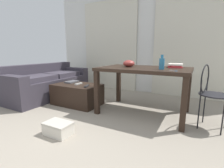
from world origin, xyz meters
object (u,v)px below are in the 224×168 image
object	(u,v)px
bottle_near	(162,63)
book_stack	(175,66)
craft_table	(144,73)
tv_remote_secondary	(87,86)
wire_chair	(210,89)
tv_remote_primary	(79,84)
bowl	(129,63)
magazine	(72,82)
couch	(48,83)
scissors	(174,71)
coffee_table	(77,94)
shoebox	(58,128)

from	to	relation	value
bottle_near	book_stack	bearing A→B (deg)	72.49
craft_table	tv_remote_secondary	world-z (taller)	craft_table
wire_chair	tv_remote_primary	bearing A→B (deg)	-178.91
bowl	magazine	distance (m)	1.28
couch	book_stack	bearing A→B (deg)	5.75
craft_table	tv_remote_primary	bearing A→B (deg)	-172.88
magazine	craft_table	bearing A→B (deg)	0.95
scissors	book_stack	bearing A→B (deg)	96.36
coffee_table	magazine	size ratio (longest dim) A/B	3.29
tv_remote_primary	tv_remote_secondary	size ratio (longest dim) A/B	0.94
couch	bottle_near	distance (m)	2.56
wire_chair	magazine	size ratio (longest dim) A/B	3.11
couch	tv_remote_primary	size ratio (longest dim) A/B	11.20
couch	bowl	distance (m)	2.00
craft_table	tv_remote_primary	size ratio (longest dim) A/B	8.35
book_stack	tv_remote_secondary	distance (m)	1.51
tv_remote_primary	coffee_table	bearing A→B (deg)	-163.03
craft_table	bottle_near	xyz separation A→B (m)	(0.30, -0.17, 0.18)
scissors	magazine	size ratio (longest dim) A/B	0.43
couch	tv_remote_secondary	world-z (taller)	couch
bottle_near	magazine	bearing A→B (deg)	175.98
craft_table	bottle_near	bearing A→B (deg)	-29.79
book_stack	wire_chair	bearing A→B (deg)	-35.34
bottle_near	scissors	bearing A→B (deg)	-33.48
wire_chair	tv_remote_primary	size ratio (longest dim) A/B	5.07
book_stack	craft_table	bearing A→B (deg)	-151.57
craft_table	magazine	bearing A→B (deg)	-178.14
coffee_table	book_stack	xyz separation A→B (m)	(1.68, 0.39, 0.59)
craft_table	scissors	xyz separation A→B (m)	(0.49, -0.30, 0.10)
bottle_near	scissors	xyz separation A→B (m)	(0.19, -0.12, -0.08)
book_stack	shoebox	distance (m)	1.94
bowl	magazine	world-z (taller)	bowl
tv_remote_primary	tv_remote_secondary	world-z (taller)	same
bottle_near	bowl	distance (m)	0.59
couch	tv_remote_secondary	size ratio (longest dim) A/B	10.49
couch	bowl	size ratio (longest dim) A/B	9.69
wire_chair	book_stack	size ratio (longest dim) A/B	2.83
tv_remote_primary	bottle_near	bearing A→B (deg)	1.90
scissors	shoebox	distance (m)	1.62
couch	bowl	world-z (taller)	bowl
book_stack	scissors	distance (m)	0.53
bottle_near	tv_remote_primary	bearing A→B (deg)	179.22
craft_table	scissors	world-z (taller)	scissors
magazine	tv_remote_secondary	bearing A→B (deg)	-21.94
coffee_table	scissors	world-z (taller)	scissors
coffee_table	magazine	xyz separation A→B (m)	(-0.23, 0.11, 0.21)
scissors	wire_chair	bearing A→B (deg)	23.47
magazine	book_stack	bearing A→B (deg)	7.46
book_stack	shoebox	xyz separation A→B (m)	(-1.11, -1.43, -0.70)
bottle_near	shoebox	bearing A→B (deg)	-133.74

